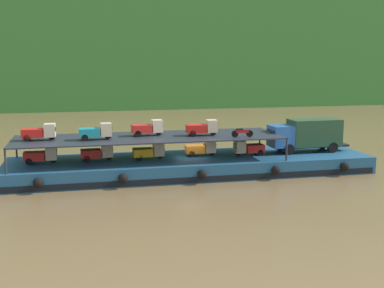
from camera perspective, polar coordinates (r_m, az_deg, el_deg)
The scene contains 15 objects.
ground_plane at distance 44.31m, azimuth -0.07°, elevation -3.44°, with size 400.00×400.00×0.00m, color brown.
hillside_far_bank at distance 112.69m, azimuth -8.14°, elevation 15.75°, with size 139.64×28.65×38.97m.
cargo_barge at distance 44.11m, azimuth -0.06°, elevation -2.51°, with size 32.40×8.17×1.50m.
covered_lorry at distance 47.52m, azimuth 13.21°, elevation 1.12°, with size 7.88×2.37×3.10m.
cargo_rack at distance 42.98m, azimuth -5.02°, elevation 0.78°, with size 23.20×6.74×2.00m.
mini_truck_lower_stern at distance 43.28m, azimuth -17.18°, elevation -1.24°, with size 2.76×1.23×1.38m.
mini_truck_lower_aft at distance 43.32m, azimuth -10.97°, elevation -0.97°, with size 2.79×1.28×1.38m.
mini_truck_lower_mid at distance 43.18m, azimuth -5.03°, elevation -0.86°, with size 2.77×1.25×1.38m.
mini_truck_lower_fore at distance 44.60m, azimuth 1.06°, elevation -0.48°, with size 2.77×1.26×1.38m.
mini_truck_lower_bow at distance 45.05m, azimuth 6.58°, elevation -0.44°, with size 2.77×1.25×1.38m.
mini_truck_upper_stern at distance 42.74m, azimuth -17.36°, elevation 1.33°, with size 2.77×1.26×1.38m.
mini_truck_upper_mid at distance 41.91m, azimuth -11.13°, elevation 1.44°, with size 2.78×1.26×1.38m.
mini_truck_upper_fore at distance 43.51m, azimuth -5.17°, elevation 1.89°, with size 2.79×1.29×1.38m.
mini_truck_upper_bow at distance 43.40m, azimuth 1.21°, elevation 1.90°, with size 2.78×1.26×1.38m.
motorcycle_upper_port at distance 42.73m, azimuth 5.86°, elevation 1.38°, with size 1.90×0.55×0.87m.
Camera 1 is at (-9.44, -42.07, 10.20)m, focal length 45.75 mm.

